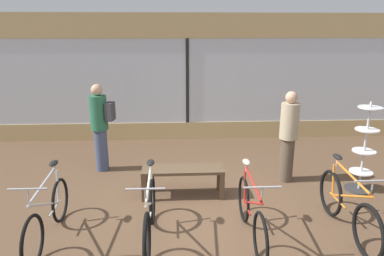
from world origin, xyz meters
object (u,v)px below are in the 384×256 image
at_px(bicycle_far_right, 347,207).
at_px(display_bench, 183,173).
at_px(bicycle_left, 150,216).
at_px(bicycle_right, 251,213).
at_px(accessory_rack, 363,155).
at_px(customer_near_rack, 100,125).
at_px(bicycle_far_left, 48,215).
at_px(customer_by_window, 288,135).

relative_size(bicycle_far_right, display_bench, 1.28).
bearing_deg(bicycle_left, bicycle_right, 0.36).
relative_size(accessory_rack, display_bench, 1.16).
bearing_deg(customer_near_rack, bicycle_far_left, -95.83).
distance_m(bicycle_right, customer_by_window, 2.22).
bearing_deg(bicycle_right, display_bench, 123.92).
xyz_separation_m(bicycle_far_right, display_bench, (-2.28, 1.25, 0.03)).
bearing_deg(bicycle_far_right, customer_by_window, 99.43).
bearing_deg(bicycle_far_left, bicycle_far_right, -0.53).
bearing_deg(customer_near_rack, display_bench, -37.21).
xyz_separation_m(bicycle_far_right, customer_by_window, (-0.30, 1.78, 0.52)).
relative_size(bicycle_far_left, display_bench, 1.22).
height_order(bicycle_far_right, accessory_rack, accessory_rack).
bearing_deg(bicycle_far_left, bicycle_right, -2.51).
height_order(accessory_rack, display_bench, accessory_rack).
bearing_deg(bicycle_left, customer_near_rack, 113.92).
relative_size(accessory_rack, customer_by_window, 0.94).
bearing_deg(bicycle_right, customer_by_window, 59.70).
bearing_deg(bicycle_far_right, display_bench, 151.26).
height_order(bicycle_right, customer_by_window, customer_by_window).
distance_m(bicycle_left, customer_near_rack, 2.87).
distance_m(accessory_rack, customer_by_window, 1.32).
bearing_deg(bicycle_far_right, accessory_rack, 55.04).
relative_size(bicycle_left, bicycle_far_right, 0.99).
bearing_deg(accessory_rack, customer_by_window, 158.91).
bearing_deg(bicycle_far_right, bicycle_left, -178.09).
xyz_separation_m(accessory_rack, display_bench, (-3.20, -0.06, -0.25)).
height_order(bicycle_far_right, display_bench, bicycle_far_right).
distance_m(bicycle_left, display_bench, 1.43).
relative_size(bicycle_far_right, accessory_rack, 1.10).
relative_size(bicycle_right, accessory_rack, 1.06).
distance_m(customer_near_rack, customer_by_window, 3.67).
relative_size(bicycle_right, display_bench, 1.23).
distance_m(bicycle_far_left, accessory_rack, 5.23).
height_order(bicycle_right, customer_near_rack, customer_near_rack).
bearing_deg(customer_by_window, bicycle_right, -120.30).
height_order(bicycle_far_left, bicycle_left, bicycle_left).
height_order(bicycle_far_right, customer_by_window, customer_by_window).
xyz_separation_m(display_bench, customer_by_window, (1.99, 0.53, 0.50)).
bearing_deg(bicycle_right, bicycle_far_right, 3.44).
distance_m(accessory_rack, display_bench, 3.21).
bearing_deg(display_bench, customer_by_window, 14.89).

